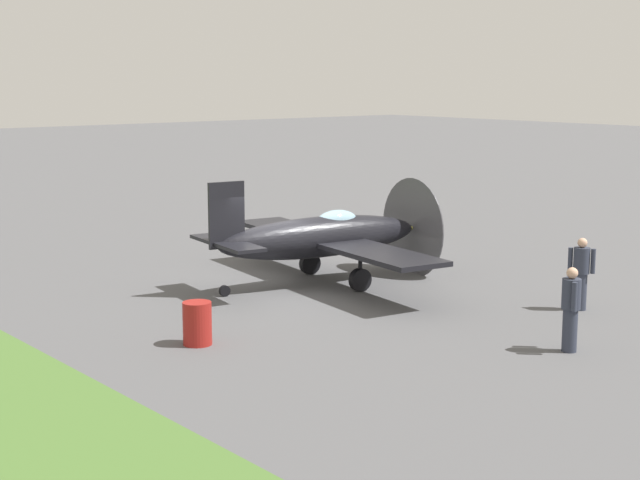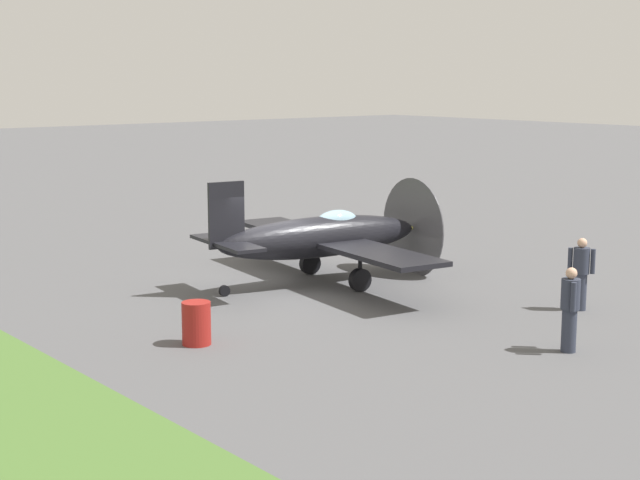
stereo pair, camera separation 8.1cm
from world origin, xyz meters
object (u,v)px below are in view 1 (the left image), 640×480
(airplane_lead, at_px, (324,237))
(ground_crew_chief, at_px, (581,272))
(fuel_drum, at_px, (197,323))
(ground_crew_mechanic, at_px, (571,307))

(airplane_lead, xyz_separation_m, ground_crew_chief, (6.10, 2.82, -0.36))
(fuel_drum, bearing_deg, ground_crew_chief, 69.69)
(airplane_lead, distance_m, ground_crew_chief, 6.73)
(ground_crew_chief, distance_m, ground_crew_mechanic, 3.70)
(airplane_lead, distance_m, ground_crew_mechanic, 8.11)
(ground_crew_mechanic, height_order, fuel_drum, ground_crew_mechanic)
(ground_crew_mechanic, bearing_deg, ground_crew_chief, -16.10)
(ground_crew_chief, bearing_deg, fuel_drum, -141.20)
(airplane_lead, bearing_deg, fuel_drum, -55.22)
(fuel_drum, bearing_deg, airplane_lead, 116.60)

